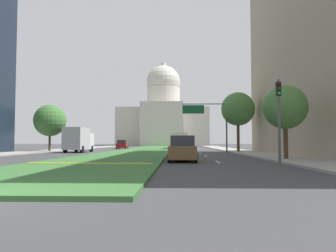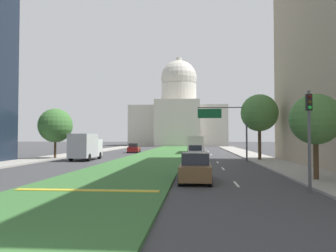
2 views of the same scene
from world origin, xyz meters
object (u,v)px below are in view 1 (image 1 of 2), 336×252
capitol_building (163,117)px  sedan_distant (122,145)px  street_tree_right_near (285,108)px  street_tree_left_mid (50,121)px  sedan_lead_stopped (183,149)px  overhead_guide_sign (209,117)px  traffic_light_near_right (279,110)px  box_truck_delivery (79,140)px  street_tree_right_mid (238,109)px  sedan_midblock (180,146)px  city_bus (180,140)px

capitol_building → sedan_distant: capitol_building is taller
street_tree_right_near → sedan_distant: 41.24m
street_tree_left_mid → sedan_lead_stopped: 26.61m
overhead_guide_sign → street_tree_right_near: (3.89, -17.52, -0.71)m
street_tree_right_near → street_tree_left_mid: street_tree_left_mid is taller
street_tree_right_near → street_tree_left_mid: (-25.33, 18.73, 0.31)m
street_tree_left_mid → sedan_distant: street_tree_left_mid is taller
traffic_light_near_right → street_tree_left_mid: (-23.45, 23.24, 0.95)m
box_truck_delivery → street_tree_left_mid: bearing=164.0°
street_tree_left_mid → sedan_lead_stopped: size_ratio=1.44×
traffic_light_near_right → street_tree_left_mid: street_tree_left_mid is taller
traffic_light_near_right → street_tree_right_mid: bearing=85.5°
street_tree_right_near → sedan_midblock: (-7.67, 21.02, -3.13)m
overhead_guide_sign → street_tree_left_mid: bearing=176.8°
overhead_guide_sign → sedan_midblock: size_ratio=1.45×
overhead_guide_sign → box_truck_delivery: size_ratio=1.02×
street_tree_right_near → street_tree_right_mid: street_tree_right_mid is taller
capitol_building → overhead_guide_sign: 69.31m
capitol_building → sedan_distant: 50.48m
sedan_distant → city_bus: bearing=-6.3°
traffic_light_near_right → street_tree_right_near: size_ratio=0.93×
capitol_building → city_bus: 51.49m
traffic_light_near_right → city_bus: (-5.76, 39.97, -1.54)m
capitol_building → traffic_light_near_right: size_ratio=5.85×
overhead_guide_sign → city_bus: (-3.76, 17.94, -2.89)m
street_tree_right_near → street_tree_left_mid: size_ratio=0.87×
overhead_guide_sign → sedan_lead_stopped: bearing=-101.6°
sedan_midblock → street_tree_right_mid: bearing=-20.4°
street_tree_right_near → box_truck_delivery: 27.40m
sedan_distant → sedan_midblock: bearing=-55.0°
sedan_distant → sedan_lead_stopped: bearing=-73.7°
street_tree_right_near → overhead_guide_sign: bearing=102.5°
sedan_midblock → overhead_guide_sign: bearing=-42.8°
street_tree_left_mid → box_truck_delivery: 5.22m
street_tree_left_mid → city_bus: size_ratio=0.58×
overhead_guide_sign → street_tree_right_near: bearing=-77.5°
overhead_guide_sign → sedan_lead_stopped: 19.14m
capitol_building → overhead_guide_sign: size_ratio=4.68×
traffic_light_near_right → street_tree_right_near: 4.93m
capitol_building → traffic_light_near_right: 91.45m
sedan_midblock → traffic_light_near_right: bearing=-77.2°
traffic_light_near_right → sedan_midblock: 26.30m
box_truck_delivery → sedan_lead_stopped: bearing=-54.0°
street_tree_right_near → city_bus: (-7.65, 35.46, -2.18)m
street_tree_right_near → street_tree_right_mid: (-0.08, 18.20, 1.72)m
traffic_light_near_right → street_tree_right_near: (1.88, 4.51, 0.63)m
street_tree_left_mid → box_truck_delivery: street_tree_left_mid is taller
overhead_guide_sign → sedan_midblock: bearing=137.2°
overhead_guide_sign → street_tree_left_mid: overhead_guide_sign is taller
traffic_light_near_right → street_tree_right_near: bearing=67.4°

